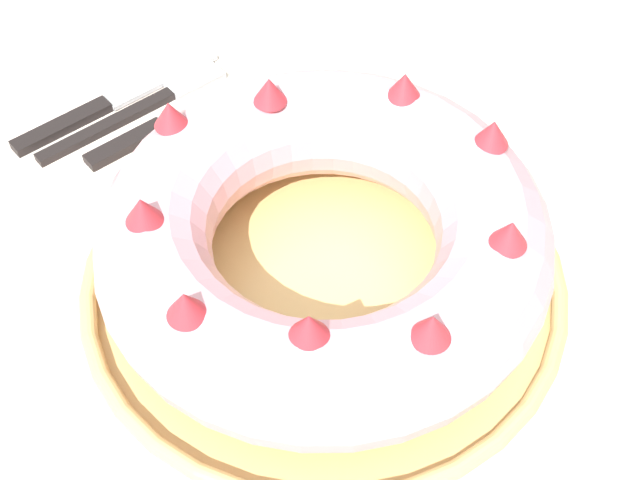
{
  "coord_description": "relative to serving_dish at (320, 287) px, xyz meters",
  "views": [
    {
      "loc": [
        0.27,
        -0.25,
        1.27
      ],
      "look_at": [
        -0.02,
        -0.0,
        0.81
      ],
      "focal_mm": 50.0,
      "sensor_mm": 36.0,
      "label": 1
    }
  ],
  "objects": [
    {
      "name": "bundt_cake",
      "position": [
        0.0,
        0.0,
        0.05
      ],
      "size": [
        0.31,
        0.31,
        0.1
      ],
      "color": "#E09EAD",
      "rests_on": "serving_dish"
    },
    {
      "name": "serving_dish",
      "position": [
        0.0,
        0.0,
        0.0
      ],
      "size": [
        0.34,
        0.34,
        0.03
      ],
      "color": "tan",
      "rests_on": "dining_table"
    },
    {
      "name": "fork",
      "position": [
        -0.25,
        0.02,
        -0.01
      ],
      "size": [
        0.02,
        0.18,
        0.01
      ],
      "rotation": [
        0.0,
        0.0,
        0.1
      ],
      "color": "black",
      "rests_on": "dining_table"
    },
    {
      "name": "serving_knife",
      "position": [
        -0.28,
        -0.01,
        -0.01
      ],
      "size": [
        0.02,
        0.2,
        0.01
      ],
      "rotation": [
        0.0,
        0.0,
        -0.02
      ],
      "color": "black",
      "rests_on": "dining_table"
    },
    {
      "name": "dining_table",
      "position": [
        0.02,
        0.0,
        -0.1
      ],
      "size": [
        1.53,
        1.0,
        0.75
      ],
      "color": "beige",
      "rests_on": "ground_plane"
    },
    {
      "name": "cake_knife",
      "position": [
        -0.22,
        0.01,
        -0.01
      ],
      "size": [
        0.02,
        0.16,
        0.01
      ],
      "rotation": [
        0.0,
        0.0,
        -0.04
      ],
      "color": "black",
      "rests_on": "dining_table"
    }
  ]
}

